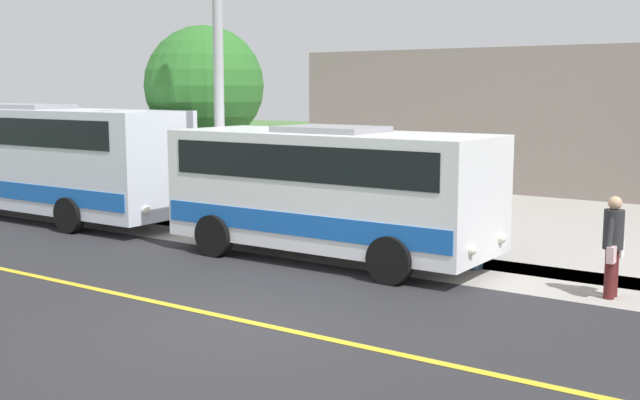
% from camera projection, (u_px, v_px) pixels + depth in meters
% --- Properties ---
extents(ground_plane, '(120.00, 120.00, 0.00)m').
position_uv_depth(ground_plane, '(245.00, 322.00, 12.20)').
color(ground_plane, '#477238').
extents(road_surface, '(8.00, 100.00, 0.01)m').
position_uv_depth(road_surface, '(245.00, 321.00, 12.20)').
color(road_surface, '#28282B').
rests_on(road_surface, ground).
extents(sidewalk, '(2.40, 100.00, 0.01)m').
position_uv_depth(sidewalk, '(407.00, 261.00, 16.43)').
color(sidewalk, '#9E9991').
rests_on(sidewalk, ground).
extents(road_centre_line, '(0.16, 100.00, 0.00)m').
position_uv_depth(road_centre_line, '(245.00, 321.00, 12.20)').
color(road_centre_line, gold).
rests_on(road_centre_line, ground).
extents(shuttle_bus_front, '(2.77, 7.03, 2.78)m').
position_uv_depth(shuttle_bus_front, '(331.00, 186.00, 16.53)').
color(shuttle_bus_front, white).
rests_on(shuttle_bus_front, ground).
extents(transit_bus_rear, '(2.60, 11.41, 3.11)m').
position_uv_depth(transit_bus_rear, '(21.00, 154.00, 22.30)').
color(transit_bus_rear, silver).
rests_on(transit_bus_rear, ground).
extents(pedestrian_with_bags, '(0.72, 0.34, 1.75)m').
position_uv_depth(pedestrian_with_bags, '(613.00, 243.00, 13.47)').
color(pedestrian_with_bags, '#4C1919').
rests_on(pedestrian_with_bags, ground).
extents(pedestrian_waiting, '(0.72, 0.34, 1.66)m').
position_uv_depth(pedestrian_waiting, '(478.00, 225.00, 15.62)').
color(pedestrian_waiting, '#335972').
rests_on(pedestrian_waiting, ground).
extents(street_light_pole, '(1.97, 0.24, 8.01)m').
position_uv_depth(street_light_pole, '(215.00, 51.00, 18.33)').
color(street_light_pole, '#9E9EA3').
rests_on(street_light_pole, ground).
extents(tree_curbside, '(3.31, 3.31, 5.27)m').
position_uv_depth(tree_curbside, '(205.00, 86.00, 22.00)').
color(tree_curbside, brown).
rests_on(tree_curbside, ground).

